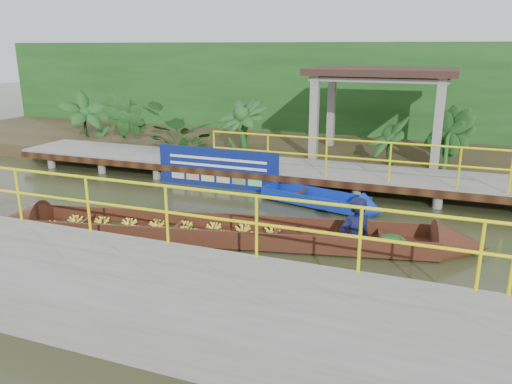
% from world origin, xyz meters
% --- Properties ---
extents(ground, '(80.00, 80.00, 0.00)m').
position_xyz_m(ground, '(0.00, 0.00, 0.00)').
color(ground, '#2A3219').
rests_on(ground, ground).
extents(land_strip, '(30.00, 8.00, 0.45)m').
position_xyz_m(land_strip, '(0.00, 7.50, 0.23)').
color(land_strip, '#332C19').
rests_on(land_strip, ground).
extents(far_dock, '(16.00, 2.06, 1.66)m').
position_xyz_m(far_dock, '(0.02, 3.43, 0.48)').
color(far_dock, slate).
rests_on(far_dock, ground).
extents(near_dock, '(18.00, 2.40, 1.73)m').
position_xyz_m(near_dock, '(1.00, -4.20, 0.30)').
color(near_dock, slate).
rests_on(near_dock, ground).
extents(pavilion, '(4.40, 3.00, 3.00)m').
position_xyz_m(pavilion, '(3.00, 6.30, 2.82)').
color(pavilion, slate).
rests_on(pavilion, ground).
extents(foliage_backdrop, '(30.00, 0.80, 4.00)m').
position_xyz_m(foliage_backdrop, '(0.00, 10.00, 2.00)').
color(foliage_backdrop, '#1A4415').
rests_on(foliage_backdrop, ground).
extents(vendor_boat, '(10.29, 3.12, 2.37)m').
position_xyz_m(vendor_boat, '(1.34, -1.01, 0.28)').
color(vendor_boat, '#371B0F').
rests_on(vendor_boat, ground).
extents(moored_blue_boat, '(3.26, 1.56, 0.75)m').
position_xyz_m(moored_blue_boat, '(2.83, 1.68, 0.13)').
color(moored_blue_boat, '#0D2797').
rests_on(moored_blue_boat, ground).
extents(blue_banner, '(3.65, 0.04, 1.14)m').
position_xyz_m(blue_banner, '(-0.88, 2.48, 0.56)').
color(blue_banner, navy).
rests_on(blue_banner, ground).
extents(tropical_plants, '(14.30, 1.30, 1.63)m').
position_xyz_m(tropical_plants, '(-1.75, 5.30, 1.26)').
color(tropical_plants, '#1A4415').
rests_on(tropical_plants, ground).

